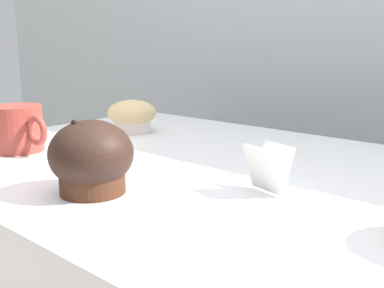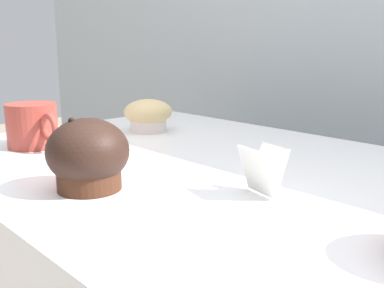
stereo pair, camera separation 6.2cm
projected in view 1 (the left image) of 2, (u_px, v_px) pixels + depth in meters
The scene contains 5 objects.
wall_back at pixel (368, 138), 1.12m from camera, with size 3.20×0.10×1.80m, color #A8B2B7.
muffin_back_left at pixel (132, 116), 0.93m from camera, with size 0.10×0.10×0.07m.
muffin_back_right at pixel (92, 159), 0.55m from camera, with size 0.10×0.10×0.09m.
coffee_cup at pixel (17, 127), 0.77m from camera, with size 0.13×0.09×0.08m.
price_card at pixel (268, 168), 0.55m from camera, with size 0.06×0.05×0.06m.
Camera 1 is at (0.39, -0.52, 1.13)m, focal length 42.00 mm.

